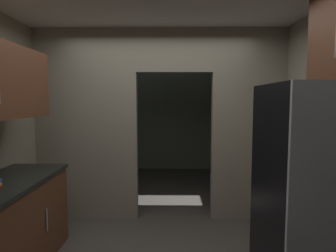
# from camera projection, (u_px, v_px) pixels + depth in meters

# --- Properties ---
(kitchen_overhead_slab) EXTENTS (3.82, 6.87, 0.06)m
(kitchen_overhead_slab) POSITION_uv_depth(u_px,v_px,m) (155.00, 0.00, 2.86)
(kitchen_overhead_slab) COLOR silver
(kitchen_partition) EXTENTS (3.42, 0.12, 2.62)m
(kitchen_partition) POSITION_uv_depth(u_px,v_px,m) (155.00, 119.00, 3.97)
(kitchen_partition) COLOR gray
(kitchen_partition) RESTS_ON ground
(adjoining_room_shell) EXTENTS (3.42, 3.00, 2.62)m
(adjoining_room_shell) POSITION_uv_depth(u_px,v_px,m) (164.00, 117.00, 5.99)
(adjoining_room_shell) COLOR gray
(adjoining_room_shell) RESTS_ON ground
(refrigerator) EXTENTS (0.85, 0.80, 1.77)m
(refrigerator) POSITION_uv_depth(u_px,v_px,m) (325.00, 207.00, 2.08)
(refrigerator) COLOR black
(refrigerator) RESTS_ON ground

